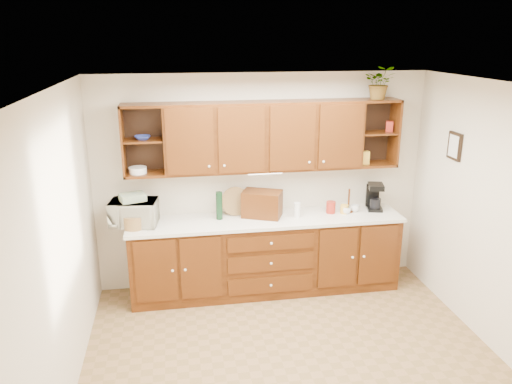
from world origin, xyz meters
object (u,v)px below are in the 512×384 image
object	(u,v)px
bread_box	(262,204)
potted_plant	(380,83)
microwave	(134,213)
coffee_maker	(374,197)

from	to	relation	value
bread_box	potted_plant	world-z (taller)	potted_plant
microwave	potted_plant	distance (m)	3.18
bread_box	potted_plant	bearing A→B (deg)	25.13
bread_box	coffee_maker	xyz separation A→B (m)	(1.41, 0.02, 0.00)
coffee_maker	potted_plant	xyz separation A→B (m)	(-0.03, 0.01, 1.38)
coffee_maker	microwave	bearing A→B (deg)	-164.67
bread_box	coffee_maker	world-z (taller)	coffee_maker
microwave	coffee_maker	bearing A→B (deg)	9.22
bread_box	potted_plant	xyz separation A→B (m)	(1.38, 0.04, 1.38)
bread_box	potted_plant	size ratio (longest dim) A/B	1.17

